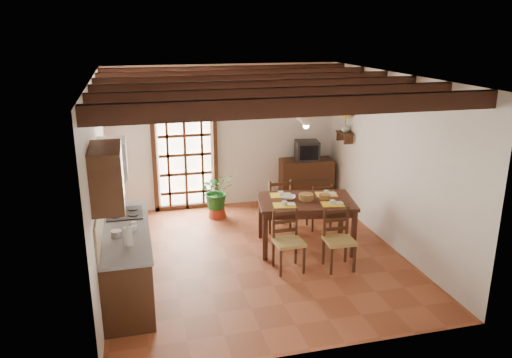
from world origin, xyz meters
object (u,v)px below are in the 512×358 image
object	(u,v)px
kitchen_counter	(127,259)
sideboard	(306,181)
chair_near_left	(288,252)
chair_near_right	(338,250)
chair_far_left	(277,213)
crt_tv	(307,150)
pendant_lamp	(306,121)
chair_far_right	(319,214)
potted_plant	(217,189)
dining_table	(306,206)

from	to	relation	value
kitchen_counter	sideboard	bearing A→B (deg)	38.32
chair_near_left	chair_near_right	distance (m)	0.76
chair_near_left	chair_far_left	world-z (taller)	chair_far_left
chair_far_left	crt_tv	size ratio (longest dim) A/B	1.89
chair_near_left	chair_far_left	bearing A→B (deg)	77.24
chair_near_left	sideboard	size ratio (longest dim) A/B	0.85
chair_near_right	pendant_lamp	world-z (taller)	pendant_lamp
chair_far_right	crt_tv	distance (m)	1.63
chair_near_left	potted_plant	bearing A→B (deg)	103.13
chair_far_left	sideboard	distance (m)	1.60
pendant_lamp	dining_table	bearing A→B (deg)	-90.00
kitchen_counter	pendant_lamp	xyz separation A→B (m)	(2.82, 0.85, 1.60)
chair_near_left	potted_plant	xyz separation A→B (m)	(-0.65, 2.36, 0.29)
chair_near_left	potted_plant	world-z (taller)	potted_plant
chair_near_right	chair_far_right	size ratio (longest dim) A/B	1.07
dining_table	chair_near_right	bearing A→B (deg)	-64.11
chair_near_left	sideboard	distance (m)	3.06
chair_near_right	crt_tv	world-z (taller)	crt_tv
crt_tv	chair_far_right	bearing A→B (deg)	-91.96
kitchen_counter	chair_far_right	xyz separation A→B (m)	(3.33, 1.44, -0.21)
chair_far_left	crt_tv	bearing A→B (deg)	-130.88
chair_near_left	chair_far_right	size ratio (longest dim) A/B	1.07
potted_plant	pendant_lamp	bearing A→B (deg)	-53.40
sideboard	pendant_lamp	world-z (taller)	pendant_lamp
chair_far_left	pendant_lamp	world-z (taller)	pendant_lamp
chair_far_left	crt_tv	world-z (taller)	crt_tv
crt_tv	kitchen_counter	bearing A→B (deg)	-133.60
crt_tv	chair_near_left	bearing A→B (deg)	-106.50
pendant_lamp	crt_tv	bearing A→B (deg)	69.01
potted_plant	sideboard	bearing A→B (deg)	12.17
kitchen_counter	chair_far_right	bearing A→B (deg)	23.39
chair_far_left	pendant_lamp	distance (m)	1.93
chair_far_right	sideboard	bearing A→B (deg)	-98.12
kitchen_counter	chair_near_right	world-z (taller)	kitchen_counter
crt_tv	pendant_lamp	bearing A→B (deg)	-102.85
chair_far_left	sideboard	size ratio (longest dim) A/B	0.90
chair_far_right	kitchen_counter	bearing A→B (deg)	25.34
chair_far_right	sideboard	size ratio (longest dim) A/B	0.80
sideboard	potted_plant	bearing A→B (deg)	-162.12
kitchen_counter	potted_plant	distance (m)	2.93
chair_far_right	potted_plant	bearing A→B (deg)	-28.15
potted_plant	pendant_lamp	distance (m)	2.47
potted_plant	dining_table	bearing A→B (deg)	-55.08
kitchen_counter	crt_tv	xyz separation A→B (m)	(3.57, 2.82, 0.62)
chair_near_left	potted_plant	size ratio (longest dim) A/B	0.50
kitchen_counter	chair_near_right	distance (m)	3.06
dining_table	potted_plant	distance (m)	2.04
crt_tv	potted_plant	distance (m)	2.03
chair_near_right	sideboard	xyz separation A→B (m)	(0.53, 2.91, 0.17)
kitchen_counter	sideboard	xyz separation A→B (m)	(3.57, 2.83, -0.02)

